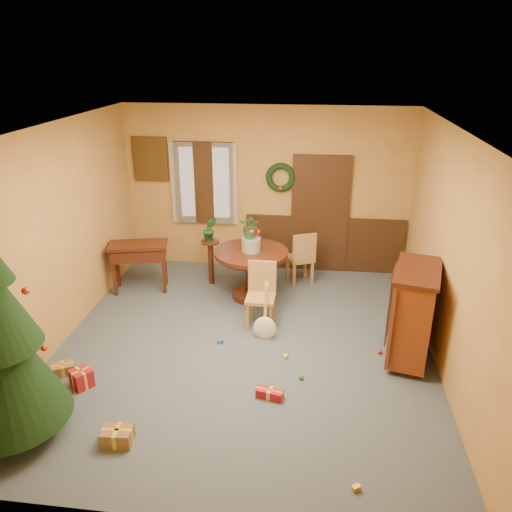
% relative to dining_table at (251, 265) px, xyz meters
% --- Properties ---
extents(room_envelope, '(5.50, 5.50, 5.50)m').
position_rel_dining_table_xyz_m(room_envelope, '(0.31, 1.24, 0.55)').
color(room_envelope, '#333D4B').
rests_on(room_envelope, ground).
extents(dining_table, '(1.17, 1.17, 0.81)m').
position_rel_dining_table_xyz_m(dining_table, '(0.00, 0.00, 0.00)').
color(dining_table, black).
rests_on(dining_table, floor).
extents(urn, '(0.30, 0.30, 0.22)m').
position_rel_dining_table_xyz_m(urn, '(0.00, 0.00, 0.35)').
color(urn, slate).
rests_on(urn, dining_table).
extents(centerpiece_plant, '(0.35, 0.30, 0.39)m').
position_rel_dining_table_xyz_m(centerpiece_plant, '(-0.00, 0.00, 0.66)').
color(centerpiece_plant, '#1E4C23').
rests_on(centerpiece_plant, urn).
extents(chair_near, '(0.41, 0.41, 0.94)m').
position_rel_dining_table_xyz_m(chair_near, '(0.25, -0.79, -0.06)').
color(chair_near, olive).
rests_on(chair_near, floor).
extents(chair_far, '(0.53, 0.53, 0.94)m').
position_rel_dining_table_xyz_m(chair_far, '(0.78, 0.61, -0.06)').
color(chair_far, olive).
rests_on(chair_far, floor).
extents(guitar, '(0.37, 0.52, 0.74)m').
position_rel_dining_table_xyz_m(guitar, '(0.35, -1.22, -0.19)').
color(guitar, '#F9E7CF').
rests_on(guitar, floor).
extents(plant_stand, '(0.30, 0.30, 0.78)m').
position_rel_dining_table_xyz_m(plant_stand, '(-0.75, 0.42, -0.08)').
color(plant_stand, black).
rests_on(plant_stand, floor).
extents(stand_plant, '(0.27, 0.24, 0.43)m').
position_rel_dining_table_xyz_m(stand_plant, '(-0.75, 0.42, 0.42)').
color(stand_plant, '#19471E').
rests_on(stand_plant, plant_stand).
extents(writing_desk, '(1.01, 0.67, 0.83)m').
position_rel_dining_table_xyz_m(writing_desk, '(-1.86, 0.04, 0.06)').
color(writing_desk, black).
rests_on(writing_desk, floor).
extents(sideboard, '(0.75, 1.10, 1.28)m').
position_rel_dining_table_xyz_m(sideboard, '(2.25, -1.48, 0.12)').
color(sideboard, '#551F09').
rests_on(sideboard, floor).
extents(gift_a, '(0.32, 0.25, 0.17)m').
position_rel_dining_table_xyz_m(gift_a, '(-0.93, -3.40, -0.48)').
color(gift_a, brown).
rests_on(gift_a, floor).
extents(gift_b, '(0.31, 0.31, 0.22)m').
position_rel_dining_table_xyz_m(gift_b, '(-1.71, -2.56, -0.46)').
color(gift_b, maroon).
rests_on(gift_b, floor).
extents(gift_c, '(0.31, 0.28, 0.14)m').
position_rel_dining_table_xyz_m(gift_c, '(-2.05, -2.36, -0.50)').
color(gift_c, brown).
rests_on(gift_c, floor).
extents(gift_d, '(0.33, 0.19, 0.11)m').
position_rel_dining_table_xyz_m(gift_d, '(0.55, -2.49, -0.51)').
color(gift_d, maroon).
rests_on(gift_d, floor).
extents(toy_a, '(0.09, 0.09, 0.05)m').
position_rel_dining_table_xyz_m(toy_a, '(-0.24, -1.43, -0.54)').
color(toy_a, '#255CA2').
rests_on(toy_a, floor).
extents(toy_b, '(0.06, 0.06, 0.06)m').
position_rel_dining_table_xyz_m(toy_b, '(0.90, -2.10, -0.54)').
color(toy_b, '#227C31').
rests_on(toy_b, floor).
extents(toy_c, '(0.06, 0.08, 0.05)m').
position_rel_dining_table_xyz_m(toy_c, '(0.67, -1.68, -0.54)').
color(toy_c, gold).
rests_on(toy_c, floor).
extents(toy_d, '(0.06, 0.06, 0.06)m').
position_rel_dining_table_xyz_m(toy_d, '(1.91, -1.42, -0.54)').
color(toy_d, red).
rests_on(toy_d, floor).
extents(toy_e, '(0.09, 0.09, 0.05)m').
position_rel_dining_table_xyz_m(toy_e, '(1.47, -3.70, -0.54)').
color(toy_e, gold).
rests_on(toy_e, floor).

